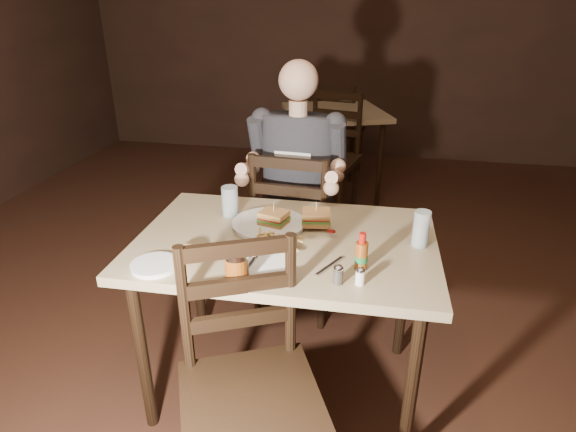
% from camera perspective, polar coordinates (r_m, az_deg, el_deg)
% --- Properties ---
extents(room_shell, '(7.00, 7.00, 7.00)m').
position_cam_1_polar(room_shell, '(1.91, 4.51, 16.54)').
color(room_shell, black).
rests_on(room_shell, ground).
extents(main_table, '(1.22, 0.83, 0.77)m').
position_cam_1_polar(main_table, '(1.99, -0.28, -4.80)').
color(main_table, tan).
rests_on(main_table, ground).
extents(bg_table, '(1.03, 1.03, 0.77)m').
position_cam_1_polar(bg_table, '(4.27, 5.56, 11.20)').
color(bg_table, tan).
rests_on(bg_table, ground).
extents(chair_far, '(0.48, 0.52, 0.97)m').
position_cam_1_polar(chair_far, '(2.66, 1.14, -1.73)').
color(chair_far, black).
rests_on(chair_far, ground).
extents(chair_near, '(0.61, 0.63, 0.96)m').
position_cam_1_polar(chair_near, '(1.66, -4.40, -21.04)').
color(chair_near, black).
rests_on(chair_near, ground).
extents(bg_chair_far, '(0.50, 0.53, 0.91)m').
position_cam_1_polar(bg_chair_far, '(4.85, 6.15, 10.12)').
color(bg_chair_far, black).
rests_on(bg_chair_far, ground).
extents(bg_chair_near, '(0.56, 0.60, 0.99)m').
position_cam_1_polar(bg_chair_near, '(3.79, 4.57, 6.61)').
color(bg_chair_near, black).
rests_on(bg_chair_near, ground).
extents(diner, '(0.54, 0.44, 0.89)m').
position_cam_1_polar(diner, '(2.44, 0.96, 7.55)').
color(diner, '#2D2C31').
rests_on(diner, chair_far).
extents(dinner_plate, '(0.31, 0.31, 0.02)m').
position_cam_1_polar(dinner_plate, '(2.05, -2.31, -1.05)').
color(dinner_plate, white).
rests_on(dinner_plate, main_table).
extents(sandwich_left, '(0.13, 0.12, 0.10)m').
position_cam_1_polar(sandwich_left, '(2.01, -1.70, 0.23)').
color(sandwich_left, '#B98344').
rests_on(sandwich_left, dinner_plate).
extents(sandwich_right, '(0.13, 0.11, 0.10)m').
position_cam_1_polar(sandwich_right, '(2.02, 3.36, 0.34)').
color(sandwich_right, '#B98344').
rests_on(sandwich_right, dinner_plate).
extents(fries_pile, '(0.23, 0.17, 0.04)m').
position_cam_1_polar(fries_pile, '(1.87, -1.33, -2.80)').
color(fries_pile, tan).
rests_on(fries_pile, dinner_plate).
extents(ketchup_dollop, '(0.04, 0.04, 0.01)m').
position_cam_1_polar(ketchup_dollop, '(1.97, 5.15, -1.83)').
color(ketchup_dollop, maroon).
rests_on(ketchup_dollop, dinner_plate).
extents(glass_left, '(0.07, 0.07, 0.13)m').
position_cam_1_polar(glass_left, '(2.15, -6.89, 1.75)').
color(glass_left, silver).
rests_on(glass_left, main_table).
extents(glass_right, '(0.07, 0.07, 0.15)m').
position_cam_1_polar(glass_right, '(1.94, 15.49, -1.47)').
color(glass_right, silver).
rests_on(glass_right, main_table).
extents(hot_sauce, '(0.05, 0.05, 0.14)m').
position_cam_1_polar(hot_sauce, '(1.73, 8.72, -4.16)').
color(hot_sauce, '#823B0F').
rests_on(hot_sauce, main_table).
extents(salt_shaker, '(0.03, 0.03, 0.06)m').
position_cam_1_polar(salt_shaker, '(1.66, 8.55, -7.10)').
color(salt_shaker, white).
rests_on(salt_shaker, main_table).
extents(pepper_shaker, '(0.04, 0.04, 0.07)m').
position_cam_1_polar(pepper_shaker, '(1.66, 5.97, -6.96)').
color(pepper_shaker, '#38332D').
rests_on(pepper_shaker, main_table).
extents(syrup_dispenser, '(0.09, 0.09, 0.11)m').
position_cam_1_polar(syrup_dispenser, '(1.66, -6.11, -5.98)').
color(syrup_dispenser, '#823B0F').
rests_on(syrup_dispenser, main_table).
extents(napkin, '(0.19, 0.19, 0.00)m').
position_cam_1_polar(napkin, '(1.78, -2.42, -5.65)').
color(napkin, white).
rests_on(napkin, main_table).
extents(knife, '(0.03, 0.19, 0.00)m').
position_cam_1_polar(knife, '(1.76, -4.69, -6.00)').
color(knife, silver).
rests_on(knife, napkin).
extents(fork, '(0.09, 0.15, 0.01)m').
position_cam_1_polar(fork, '(1.76, 4.95, -5.90)').
color(fork, silver).
rests_on(fork, napkin).
extents(side_plate, '(0.17, 0.17, 0.01)m').
position_cam_1_polar(side_plate, '(1.82, -15.51, -5.74)').
color(side_plate, white).
rests_on(side_plate, main_table).
extents(bread_roll, '(0.09, 0.08, 0.05)m').
position_cam_1_polar(bread_roll, '(1.82, -11.88, -4.10)').
color(bread_roll, tan).
rests_on(bread_roll, side_plate).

